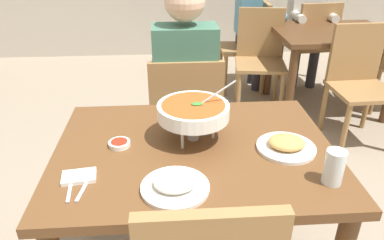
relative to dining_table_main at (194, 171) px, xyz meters
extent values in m
cube|color=brown|center=(0.00, 0.00, 0.10)|extent=(1.14, 0.85, 0.04)
cylinder|color=brown|center=(-0.51, 0.37, -0.27)|extent=(0.07, 0.07, 0.70)
cylinder|color=brown|center=(0.51, 0.37, -0.27)|extent=(0.07, 0.07, 0.70)
cube|color=olive|center=(0.00, 0.81, -0.19)|extent=(0.44, 0.44, 0.03)
cube|color=olive|center=(0.00, 0.61, 0.05)|extent=(0.42, 0.04, 0.45)
cylinder|color=olive|center=(0.19, 1.00, -0.41)|extent=(0.04, 0.04, 0.42)
cylinder|color=olive|center=(-0.19, 1.00, -0.41)|extent=(0.04, 0.04, 0.42)
cylinder|color=olive|center=(0.19, 0.62, -0.41)|extent=(0.04, 0.04, 0.42)
cylinder|color=olive|center=(-0.19, 0.62, -0.41)|extent=(0.04, 0.04, 0.42)
cylinder|color=#2D2D38|center=(0.10, 0.83, -0.40)|extent=(0.10, 0.10, 0.45)
cylinder|color=#2D2D38|center=(-0.10, 0.83, -0.40)|extent=(0.10, 0.10, 0.45)
cube|color=#2D2D38|center=(0.00, 0.79, -0.11)|extent=(0.32, 0.32, 0.12)
cube|color=#3D6B56|center=(0.00, 0.71, 0.20)|extent=(0.36, 0.20, 0.50)
sphere|color=beige|center=(0.00, 0.71, 0.58)|extent=(0.22, 0.22, 0.22)
cylinder|color=#3D6B56|center=(0.16, 0.91, 0.15)|extent=(0.08, 0.28, 0.08)
cylinder|color=#3D6B56|center=(-0.16, 0.91, 0.15)|extent=(0.08, 0.28, 0.08)
cylinder|color=silver|center=(0.09, 0.08, 0.17)|extent=(0.01, 0.01, 0.10)
cylinder|color=silver|center=(-0.05, 0.15, 0.17)|extent=(0.01, 0.01, 0.10)
cylinder|color=silver|center=(-0.05, 0.00, 0.17)|extent=(0.01, 0.01, 0.10)
torus|color=silver|center=(0.00, 0.08, 0.22)|extent=(0.21, 0.21, 0.01)
cylinder|color=#B2B2B7|center=(0.00, 0.08, 0.13)|extent=(0.05, 0.05, 0.04)
cone|color=orange|center=(0.00, 0.08, 0.17)|extent=(0.02, 0.02, 0.04)
cylinder|color=white|center=(0.00, 0.08, 0.25)|extent=(0.30, 0.30, 0.06)
cylinder|color=#994C1E|center=(0.00, 0.08, 0.27)|extent=(0.26, 0.26, 0.01)
ellipsoid|color=#388433|center=(0.02, 0.08, 0.28)|extent=(0.05, 0.03, 0.01)
cylinder|color=silver|center=(0.09, 0.10, 0.31)|extent=(0.18, 0.01, 0.13)
cylinder|color=white|center=(-0.09, -0.27, 0.12)|extent=(0.24, 0.24, 0.01)
ellipsoid|color=white|center=(-0.09, -0.27, 0.15)|extent=(0.15, 0.13, 0.04)
cylinder|color=white|center=(0.37, -0.04, 0.12)|extent=(0.24, 0.24, 0.01)
ellipsoid|color=tan|center=(0.37, -0.04, 0.15)|extent=(0.15, 0.13, 0.04)
cylinder|color=white|center=(-0.31, 0.04, 0.13)|extent=(0.09, 0.09, 0.02)
cylinder|color=maroon|center=(-0.31, 0.04, 0.13)|extent=(0.07, 0.07, 0.01)
cube|color=white|center=(-0.43, -0.18, 0.12)|extent=(0.13, 0.10, 0.02)
cube|color=silver|center=(-0.45, -0.23, 0.12)|extent=(0.03, 0.17, 0.01)
cube|color=silver|center=(-0.40, -0.23, 0.12)|extent=(0.04, 0.17, 0.01)
cylinder|color=silver|center=(0.47, -0.26, 0.18)|extent=(0.07, 0.07, 0.13)
cylinder|color=gold|center=(0.47, -0.26, 0.16)|extent=(0.06, 0.06, 0.08)
cube|color=#51331C|center=(1.36, 1.83, 0.10)|extent=(1.00, 0.80, 0.04)
cylinder|color=#51331C|center=(0.92, 1.49, -0.27)|extent=(0.07, 0.07, 0.70)
cylinder|color=#51331C|center=(0.92, 2.17, -0.27)|extent=(0.07, 0.07, 0.70)
cylinder|color=#51331C|center=(1.80, 2.17, -0.27)|extent=(0.07, 0.07, 0.70)
cube|color=olive|center=(1.37, 2.42, -0.19)|extent=(0.48, 0.48, 0.03)
cube|color=olive|center=(1.39, 2.22, 0.05)|extent=(0.42, 0.08, 0.45)
cylinder|color=olive|center=(1.54, 2.63, -0.41)|extent=(0.04, 0.04, 0.42)
cylinder|color=olive|center=(1.16, 2.59, -0.41)|extent=(0.04, 0.04, 0.42)
cylinder|color=olive|center=(1.58, 2.25, -0.41)|extent=(0.04, 0.04, 0.42)
cylinder|color=olive|center=(1.20, 2.21, -0.41)|extent=(0.04, 0.04, 0.42)
cube|color=olive|center=(0.67, 2.36, -0.19)|extent=(0.45, 0.45, 0.03)
cube|color=olive|center=(0.87, 2.36, 0.05)|extent=(0.05, 0.42, 0.45)
cylinder|color=olive|center=(0.48, 2.55, -0.41)|extent=(0.04, 0.04, 0.42)
cylinder|color=olive|center=(0.48, 2.17, -0.41)|extent=(0.04, 0.04, 0.42)
cylinder|color=olive|center=(0.86, 2.55, -0.41)|extent=(0.04, 0.04, 0.42)
cylinder|color=olive|center=(0.86, 2.17, -0.41)|extent=(0.04, 0.04, 0.42)
cube|color=olive|center=(0.74, 1.85, -0.19)|extent=(0.50, 0.50, 0.03)
cube|color=olive|center=(0.77, 2.05, 0.05)|extent=(0.42, 0.10, 0.45)
cylinder|color=olive|center=(0.52, 1.69, -0.41)|extent=(0.04, 0.04, 0.42)
cylinder|color=olive|center=(0.90, 1.64, -0.41)|extent=(0.04, 0.04, 0.42)
cylinder|color=olive|center=(0.58, 2.07, -0.41)|extent=(0.04, 0.04, 0.42)
cylinder|color=olive|center=(0.95, 2.01, -0.41)|extent=(0.04, 0.04, 0.42)
cylinder|color=olive|center=(1.81, 2.02, -0.41)|extent=(0.04, 0.04, 0.42)
cylinder|color=olive|center=(1.76, 1.65, -0.41)|extent=(0.04, 0.04, 0.42)
cube|color=olive|center=(1.38, 1.20, -0.19)|extent=(0.46, 0.46, 0.03)
cube|color=olive|center=(1.37, 1.40, 0.05)|extent=(0.42, 0.06, 0.45)
cylinder|color=olive|center=(1.20, 1.01, -0.41)|extent=(0.04, 0.04, 0.42)
cylinder|color=olive|center=(1.18, 1.39, -0.41)|extent=(0.04, 0.04, 0.42)
cylinder|color=olive|center=(1.56, 1.40, -0.41)|extent=(0.04, 0.04, 0.42)
cylinder|color=#2D2D38|center=(1.24, 2.34, -0.40)|extent=(0.10, 0.10, 0.45)
cylinder|color=#2D2D38|center=(1.44, 2.34, -0.40)|extent=(0.10, 0.10, 0.45)
cube|color=#2D2D38|center=(1.34, 2.38, -0.11)|extent=(0.32, 0.32, 0.12)
cube|color=beige|center=(1.34, 2.46, 0.20)|extent=(0.36, 0.20, 0.50)
cylinder|color=beige|center=(1.18, 2.26, 0.15)|extent=(0.08, 0.28, 0.08)
cylinder|color=beige|center=(1.50, 2.26, 0.15)|extent=(0.08, 0.28, 0.08)
cylinder|color=#2D2D38|center=(0.83, 2.29, -0.40)|extent=(0.10, 0.10, 0.45)
cylinder|color=#2D2D38|center=(0.83, 2.49, -0.40)|extent=(0.10, 0.10, 0.45)
cube|color=#2D2D38|center=(0.79, 2.39, -0.11)|extent=(0.32, 0.32, 0.12)
cube|color=teal|center=(0.71, 2.39, 0.20)|extent=(0.20, 0.36, 0.50)
cylinder|color=teal|center=(0.91, 2.23, 0.15)|extent=(0.28, 0.08, 0.08)
cylinder|color=teal|center=(0.91, 2.55, 0.15)|extent=(0.28, 0.08, 0.08)
camera|label=1|loc=(-0.10, -1.28, 0.92)|focal=34.46mm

